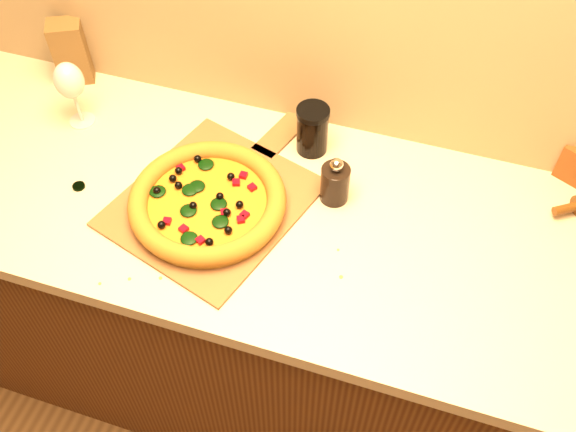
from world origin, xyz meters
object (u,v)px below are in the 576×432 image
(pizza, at_px, (208,202))
(wine_glass, at_px, (69,82))
(pizza_peel, at_px, (217,198))
(pepper_grinder, at_px, (335,183))
(dark_jar, at_px, (312,130))

(pizza, bearing_deg, wine_glass, 157.47)
(pizza_peel, xyz_separation_m, pizza, (-0.01, -0.04, 0.03))
(pizza_peel, bearing_deg, pepper_grinder, 36.56)
(pizza_peel, relative_size, wine_glass, 3.37)
(pizza_peel, distance_m, pizza, 0.05)
(pepper_grinder, xyz_separation_m, wine_glass, (-0.70, 0.05, 0.08))
(pizza, height_order, dark_jar, dark_jar)
(pizza_peel, height_order, dark_jar, dark_jar)
(pizza, xyz_separation_m, dark_jar, (0.17, 0.27, 0.03))
(pepper_grinder, distance_m, dark_jar, 0.17)
(pepper_grinder, bearing_deg, dark_jar, 124.71)
(dark_jar, bearing_deg, wine_glass, -171.65)
(wine_glass, xyz_separation_m, dark_jar, (0.60, 0.09, -0.06))
(pizza_peel, height_order, wine_glass, wine_glass)
(wine_glass, bearing_deg, dark_jar, 8.35)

